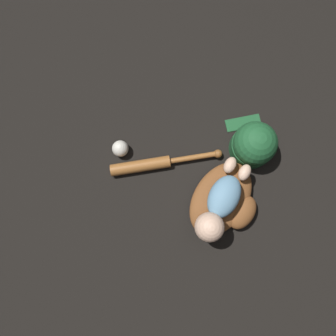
{
  "coord_description": "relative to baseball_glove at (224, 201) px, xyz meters",
  "views": [
    {
      "loc": [
        0.1,
        -0.13,
        1.37
      ],
      "look_at": [
        -0.12,
        -0.19,
        0.07
      ],
      "focal_mm": 35.0,
      "sensor_mm": 36.0,
      "label": 1
    }
  ],
  "objects": [
    {
      "name": "ground_plane",
      "position": [
        0.05,
        -0.07,
        -0.04
      ],
      "size": [
        6.0,
        6.0,
        0.0
      ],
      "primitive_type": "plane",
      "color": "black"
    },
    {
      "name": "baseball_glove",
      "position": [
        0.0,
        0.0,
        0.0
      ],
      "size": [
        0.38,
        0.32,
        0.08
      ],
      "color": "brown",
      "rests_on": "ground"
    },
    {
      "name": "baby_figure",
      "position": [
        0.04,
        -0.03,
        0.09
      ],
      "size": [
        0.35,
        0.18,
        0.11
      ],
      "color": "#6693B2",
      "rests_on": "baseball_glove"
    },
    {
      "name": "baseball_bat",
      "position": [
        -0.08,
        -0.32,
        -0.01
      ],
      "size": [
        0.22,
        0.44,
        0.05
      ],
      "color": "#9E602D",
      "rests_on": "ground"
    },
    {
      "name": "baseball",
      "position": [
        -0.11,
        -0.47,
        -0.0
      ],
      "size": [
        0.07,
        0.07,
        0.07
      ],
      "color": "silver",
      "rests_on": "ground"
    },
    {
      "name": "baseball_cap",
      "position": [
        -0.25,
        0.06,
        0.04
      ],
      "size": [
        0.25,
        0.22,
        0.18
      ],
      "color": "#1E562D",
      "rests_on": "ground"
    }
  ]
}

